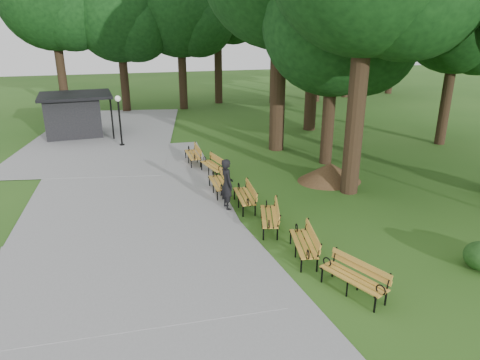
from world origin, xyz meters
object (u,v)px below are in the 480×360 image
object	(u,v)px
bench_5	(213,166)
bench_0	(353,278)
person	(227,184)
bench_4	(219,183)
kiosk	(73,115)
dirt_mound	(330,172)
bench_1	(303,244)
bench_3	(244,196)
lawn_tree_4	(316,0)
lawn_tree_1	(335,23)
lamp_post	(119,110)
bench_2	(269,217)
lawn_tree_5	(459,17)
bench_6	(193,155)

from	to	relation	value
bench_5	bench_0	bearing A→B (deg)	-3.60
person	bench_4	bearing A→B (deg)	-8.05
person	kiosk	world-z (taller)	kiosk
dirt_mound	kiosk	bearing A→B (deg)	134.56
bench_1	bench_3	distance (m)	4.05
person	lawn_tree_4	world-z (taller)	lawn_tree_4
bench_0	lawn_tree_1	world-z (taller)	lawn_tree_1
lamp_post	bench_2	size ratio (longest dim) A/B	1.48
bench_4	lawn_tree_5	bearing A→B (deg)	107.86
dirt_mound	bench_6	xyz separation A→B (m)	(-5.32, 4.06, 0.03)
bench_1	lawn_tree_4	size ratio (longest dim) A/B	0.17
lamp_post	bench_1	world-z (taller)	lamp_post
lawn_tree_5	dirt_mound	bearing A→B (deg)	-155.53
kiosk	bench_3	xyz separation A→B (m)	(6.96, -13.32, -0.84)
bench_2	bench_4	bearing A→B (deg)	-149.83
lawn_tree_1	bench_5	bearing A→B (deg)	-176.17
person	bench_0	distance (m)	6.34
lamp_post	dirt_mound	distance (m)	12.09
lamp_post	bench_3	world-z (taller)	lamp_post
bench_3	lawn_tree_4	xyz separation A→B (m)	(7.51, 11.10, 7.31)
bench_0	bench_1	size ratio (longest dim) A/B	1.00
bench_3	bench_6	xyz separation A→B (m)	(-0.96, 5.88, 0.00)
bench_0	bench_2	world-z (taller)	same
lamp_post	lawn_tree_4	bearing A→B (deg)	4.67
lawn_tree_1	bench_3	bearing A→B (deg)	-141.55
lawn_tree_5	bench_2	bearing A→B (deg)	-148.92
kiosk	bench_1	world-z (taller)	kiosk
lawn_tree_4	lawn_tree_5	bearing A→B (deg)	-42.45
lamp_post	lawn_tree_5	bearing A→B (deg)	-13.75
kiosk	bench_0	size ratio (longest dim) A/B	2.14
person	bench_3	world-z (taller)	person
lamp_post	bench_4	size ratio (longest dim) A/B	1.48
kiosk	bench_2	xyz separation A→B (m)	(7.27, -15.26, -0.84)
person	lawn_tree_1	distance (m)	9.17
bench_3	lawn_tree_1	distance (m)	9.12
person	kiosk	size ratio (longest dim) A/B	0.47
bench_4	lawn_tree_4	bearing A→B (deg)	140.27
bench_2	bench_5	distance (m)	5.84
dirt_mound	lawn_tree_1	world-z (taller)	lawn_tree_1
bench_1	bench_4	world-z (taller)	same
person	lawn_tree_1	size ratio (longest dim) A/B	0.20
bench_2	bench_5	bearing A→B (deg)	-157.61
bench_0	bench_1	bearing A→B (deg)	169.97
kiosk	bench_3	distance (m)	15.05
bench_3	lawn_tree_1	world-z (taller)	lawn_tree_1
dirt_mound	bench_4	distance (m)	4.98
bench_6	bench_1	bearing A→B (deg)	8.58
kiosk	lawn_tree_5	size ratio (longest dim) A/B	0.42
bench_4	dirt_mound	bearing A→B (deg)	92.99
bench_2	lawn_tree_5	size ratio (longest dim) A/B	0.19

